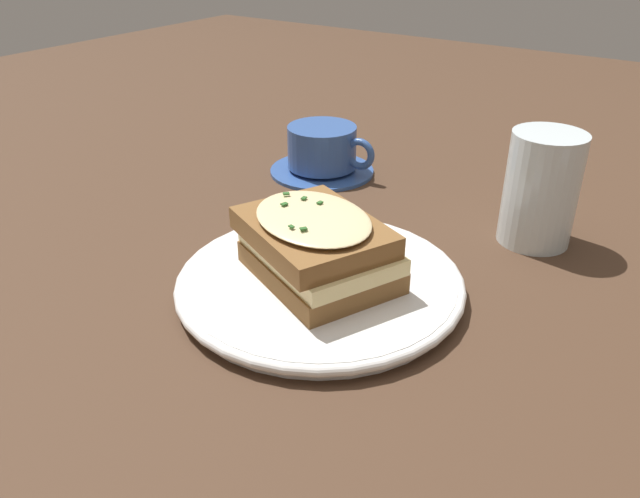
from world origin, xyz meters
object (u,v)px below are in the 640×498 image
object	(u,v)px
teacup_with_saucer	(323,152)
water_glass	(541,189)
dinner_plate	(320,282)
sandwich	(317,246)

from	to	relation	value
teacup_with_saucer	water_glass	distance (m)	0.29
dinner_plate	teacup_with_saucer	size ratio (longest dim) A/B	1.81
teacup_with_saucer	water_glass	size ratio (longest dim) A/B	1.23
sandwich	water_glass	distance (m)	0.24
dinner_plate	water_glass	xyz separation A→B (m)	(-0.21, 0.13, 0.05)
sandwich	teacup_with_saucer	size ratio (longest dim) A/B	1.15
dinner_plate	teacup_with_saucer	distance (m)	0.29
dinner_plate	water_glass	size ratio (longest dim) A/B	2.23
dinner_plate	water_glass	distance (m)	0.25
dinner_plate	teacup_with_saucer	xyz separation A→B (m)	(-0.24, -0.16, 0.02)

